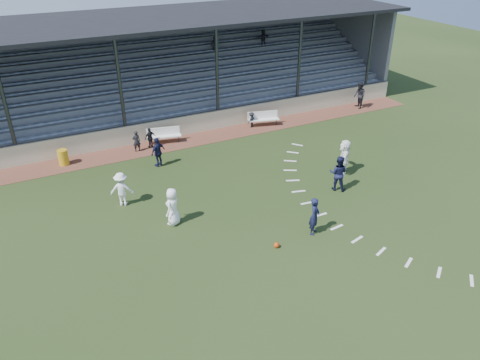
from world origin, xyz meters
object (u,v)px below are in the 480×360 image
player_white_lead (173,206)px  official (359,96)px  bench_left (164,134)px  football (277,245)px  player_navy_lead (315,216)px  trash_bin (63,157)px  bench_right (263,117)px

player_white_lead → official: (16.82, 8.07, 0.08)m
bench_left → football: size_ratio=8.83×
player_white_lead → player_navy_lead: player_white_lead is taller
official → trash_bin: bearing=-74.7°
bench_left → trash_bin: size_ratio=2.36×
official → player_white_lead: bearing=-48.8°
player_navy_lead → official: official is taller
bench_left → bench_right: size_ratio=1.00×
bench_right → trash_bin: 12.56m
player_navy_lead → official: bearing=-0.6°
bench_left → player_navy_lead: (2.70, -11.89, 0.27)m
player_white_lead → player_navy_lead: (5.11, -3.37, -0.02)m
player_white_lead → bench_left: bearing=-149.7°
trash_bin → football: bearing=-60.5°
player_navy_lead → bench_left: bearing=57.9°
player_white_lead → official: official is taller
bench_left → player_navy_lead: 12.20m
trash_bin → football: (6.63, -11.73, -0.34)m
player_navy_lead → football: bearing=140.8°
bench_right → official: bearing=13.7°
football → player_navy_lead: bearing=5.8°
bench_left → official: bearing=10.7°
bench_left → bench_right: same height
football → official: bearing=40.4°
bench_left → bench_right: bearing=10.1°
bench_left → player_white_lead: bearing=-93.3°
bench_right → trash_bin: bench_right is taller
football → player_white_lead: size_ratio=0.13×
trash_bin → bench_left: bearing=3.5°
bench_left → official: size_ratio=1.09×
bench_right → trash_bin: bearing=-164.6°
bench_right → football: bench_right is taller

